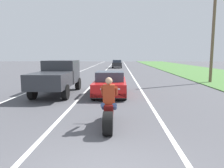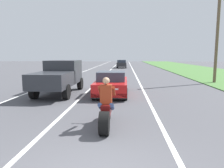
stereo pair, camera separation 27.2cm
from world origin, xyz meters
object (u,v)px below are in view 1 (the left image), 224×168
object	(u,v)px
sports_car_red	(110,84)
pickup_truck_left_lane_dark_grey	(57,76)
motorcycle_with_rider	(109,110)
distant_car_far_ahead	(117,64)

from	to	relation	value
sports_car_red	pickup_truck_left_lane_dark_grey	size ratio (longest dim) A/B	0.90
motorcycle_with_rider	distant_car_far_ahead	world-z (taller)	motorcycle_with_rider
motorcycle_with_rider	pickup_truck_left_lane_dark_grey	world-z (taller)	pickup_truck_left_lane_dark_grey
distant_car_far_ahead	motorcycle_with_rider	bearing A→B (deg)	-89.74
motorcycle_with_rider	pickup_truck_left_lane_dark_grey	distance (m)	6.75
pickup_truck_left_lane_dark_grey	sports_car_red	bearing A→B (deg)	-0.73
pickup_truck_left_lane_dark_grey	distant_car_far_ahead	distance (m)	27.20
motorcycle_with_rider	distant_car_far_ahead	bearing A→B (deg)	90.26
sports_car_red	pickup_truck_left_lane_dark_grey	xyz separation A→B (m)	(-3.13, 0.04, 0.48)
motorcycle_with_rider	sports_car_red	xyz separation A→B (m)	(-0.22, 5.80, 0.04)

